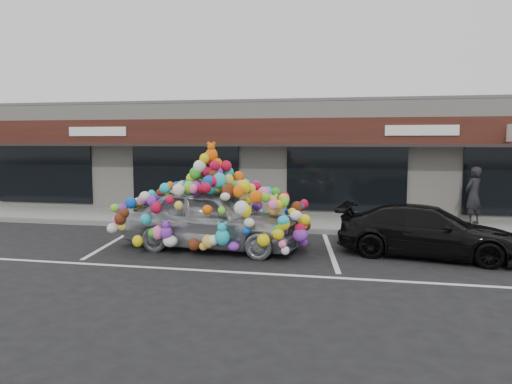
# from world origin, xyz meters

# --- Properties ---
(ground) EXTENTS (90.00, 90.00, 0.00)m
(ground) POSITION_xyz_m (0.00, 0.00, 0.00)
(ground) COLOR black
(ground) RESTS_ON ground
(shop_building) EXTENTS (24.00, 7.20, 4.31)m
(shop_building) POSITION_xyz_m (0.00, 8.44, 2.16)
(shop_building) COLOR beige
(shop_building) RESTS_ON ground
(sidewalk) EXTENTS (26.00, 3.00, 0.15)m
(sidewalk) POSITION_xyz_m (0.00, 4.00, 0.07)
(sidewalk) COLOR gray
(sidewalk) RESTS_ON ground
(kerb) EXTENTS (26.00, 0.18, 0.16)m
(kerb) POSITION_xyz_m (0.00, 2.50, 0.07)
(kerb) COLOR slate
(kerb) RESTS_ON ground
(parking_stripe_left) EXTENTS (0.73, 4.37, 0.01)m
(parking_stripe_left) POSITION_xyz_m (-3.20, 0.20, 0.00)
(parking_stripe_left) COLOR silver
(parking_stripe_left) RESTS_ON ground
(parking_stripe_mid) EXTENTS (0.73, 4.37, 0.01)m
(parking_stripe_mid) POSITION_xyz_m (2.80, 0.20, 0.00)
(parking_stripe_mid) COLOR silver
(parking_stripe_mid) RESTS_ON ground
(lane_line) EXTENTS (14.00, 0.12, 0.01)m
(lane_line) POSITION_xyz_m (2.00, -2.30, 0.00)
(lane_line) COLOR silver
(lane_line) RESTS_ON ground
(toy_car) EXTENTS (3.34, 5.13, 2.88)m
(toy_car) POSITION_xyz_m (-0.21, -0.14, 0.98)
(toy_car) COLOR #A0A5AA
(toy_car) RESTS_ON ground
(black_sedan) EXTENTS (2.50, 4.53, 1.24)m
(black_sedan) POSITION_xyz_m (5.14, 0.09, 0.62)
(black_sedan) COLOR black
(black_sedan) RESTS_ON ground
(pedestrian_a) EXTENTS (0.79, 0.78, 1.84)m
(pedestrian_a) POSITION_xyz_m (7.04, 4.38, 1.07)
(pedestrian_a) COLOR black
(pedestrian_a) RESTS_ON sidewalk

